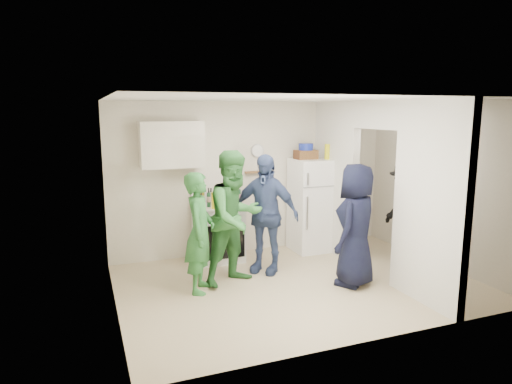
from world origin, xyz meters
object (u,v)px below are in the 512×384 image
at_px(person_denim, 265,214).
at_px(person_navy, 356,225).
at_px(stove, 218,233).
at_px(person_green_center, 235,218).
at_px(person_nook, 407,212).
at_px(fridge, 311,205).
at_px(person_green_left, 200,233).
at_px(blue_bowl, 306,147).
at_px(yellow_cup_stack_top, 327,152).
at_px(wicker_basket, 306,155).

relative_size(person_denim, person_navy, 1.05).
xyz_separation_m(stove, person_green_center, (-0.05, -1.00, 0.47)).
bearing_deg(person_nook, stove, -105.41).
height_order(fridge, person_green_left, person_green_left).
distance_m(person_green_left, person_green_center, 0.56).
bearing_deg(blue_bowl, person_denim, -144.03).
relative_size(yellow_cup_stack_top, person_navy, 0.15).
height_order(wicker_basket, yellow_cup_stack_top, yellow_cup_stack_top).
height_order(stove, person_denim, person_denim).
bearing_deg(person_denim, person_navy, 0.64).
bearing_deg(fridge, blue_bowl, 153.43).
xyz_separation_m(person_green_center, person_nook, (2.79, -0.10, -0.12)).
bearing_deg(person_navy, blue_bowl, -129.32).
relative_size(blue_bowl, person_green_left, 0.15).
bearing_deg(person_green_center, stove, 66.80).
relative_size(stove, wicker_basket, 2.56).
distance_m(fridge, person_nook, 1.54).
xyz_separation_m(blue_bowl, person_navy, (-0.08, -1.67, -0.93)).
xyz_separation_m(fridge, person_denim, (-1.14, -0.70, 0.09)).
distance_m(person_denim, person_navy, 1.32).
bearing_deg(blue_bowl, fridge, -26.57).
distance_m(wicker_basket, person_green_left, 2.54).
bearing_deg(wicker_basket, person_denim, -144.03).
height_order(stove, person_nook, person_nook).
bearing_deg(person_nook, person_green_center, -85.69).
bearing_deg(person_navy, person_denim, -80.26).
relative_size(fridge, person_nook, 0.98).
distance_m(blue_bowl, person_navy, 1.92).
relative_size(yellow_cup_stack_top, person_nook, 0.16).
xyz_separation_m(wicker_basket, person_green_left, (-2.11, -1.14, -0.84)).
bearing_deg(stove, fridge, -1.05).
height_order(person_denim, person_navy, person_denim).
distance_m(blue_bowl, person_green_center, 2.06).
distance_m(fridge, blue_bowl, 0.99).
bearing_deg(yellow_cup_stack_top, stove, 175.99).
relative_size(fridge, person_denim, 0.89).
xyz_separation_m(wicker_basket, person_green_center, (-1.58, -1.02, -0.72)).
bearing_deg(yellow_cup_stack_top, person_green_left, -157.84).
distance_m(fridge, person_denim, 1.34).
relative_size(stove, person_navy, 0.54).
bearing_deg(wicker_basket, person_green_left, -151.62).
bearing_deg(yellow_cup_stack_top, person_denim, -156.03).
xyz_separation_m(person_navy, person_nook, (1.29, 0.55, -0.03)).
bearing_deg(stove, person_green_left, -117.19).
distance_m(fridge, yellow_cup_stack_top, 0.94).
relative_size(person_green_left, person_nook, 0.99).
height_order(yellow_cup_stack_top, person_denim, yellow_cup_stack_top).
height_order(blue_bowl, yellow_cup_stack_top, blue_bowl).
relative_size(fridge, person_green_center, 0.85).
height_order(fridge, person_nook, person_nook).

